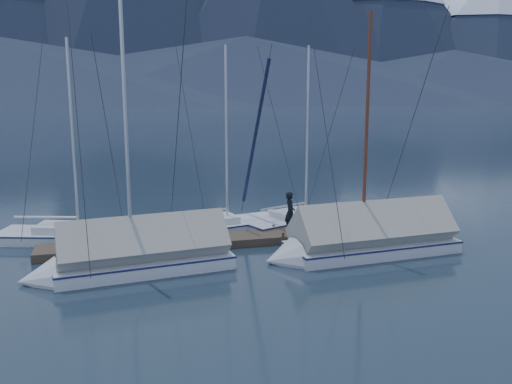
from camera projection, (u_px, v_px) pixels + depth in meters
ground at (269, 255)px, 21.52m from camera, size 1000.00×1000.00×0.00m
mountain_range at (120, 10)px, 363.20m from camera, size 877.00×584.00×150.50m
dock at (256, 239)px, 23.40m from camera, size 18.00×1.50×0.54m
mooring_posts at (245, 235)px, 23.22m from camera, size 15.12×1.52×0.35m
sailboat_open_left at (90, 238)px, 23.48m from camera, size 7.41×4.00×9.43m
sailboat_open_mid at (237, 226)px, 25.50m from camera, size 7.27×3.57×9.27m
sailboat_open_right at (313, 219)px, 26.90m from camera, size 7.30×4.46×9.34m
sailboat_covered_near at (359, 242)px, 21.56m from camera, size 8.17×3.45×10.40m
sailboat_covered_far at (128, 259)px, 19.43m from camera, size 7.64×3.33×10.42m
person at (290, 212)px, 23.51m from camera, size 0.52×0.71×1.80m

